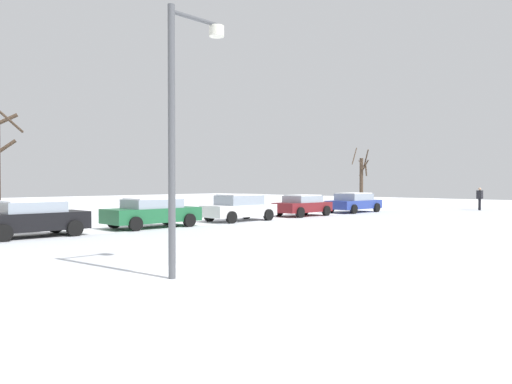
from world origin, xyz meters
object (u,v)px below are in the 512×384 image
Objects in this scene: parked_car_blue at (354,202)px; pedestrian_crossing at (480,197)px; parked_car_black at (31,218)px; parked_car_green at (152,212)px; street_lamp at (181,115)px; parked_car_maroon at (303,205)px; parked_car_white at (239,207)px.

parked_car_blue is 2.57× the size of pedestrian_crossing.
pedestrian_crossing reaches higher than parked_car_black.
parked_car_green reaches higher than parked_car_blue.
street_lamp is 20.74m from parked_car_maroon.
parked_car_green is 1.06× the size of parked_car_white.
parked_car_black is 2.36× the size of pedestrian_crossing.
parked_car_black reaches higher than parked_car_blue.
parked_car_white reaches higher than parked_car_black.
parked_car_maroon is 0.90× the size of parked_car_blue.
parked_car_black is at bearing -179.97° from parked_car_green.
parked_car_blue is (5.57, -0.18, 0.02)m from parked_car_maroon.
street_lamp reaches higher than parked_car_maroon.
parked_car_black is at bearing 85.40° from street_lamp.
street_lamp is 32.49m from pedestrian_crossing.
parked_car_white is at bearing -1.22° from parked_car_green.
pedestrian_crossing is (25.56, -5.75, 0.28)m from parked_car_green.
parked_car_black is at bearing 179.27° from parked_car_blue.
parked_car_blue reaches higher than parked_car_maroon.
parked_car_maroon is 5.57m from parked_car_blue.
parked_car_white is at bearing 164.26° from pedestrian_crossing.
parked_car_green is (5.57, 0.00, -0.02)m from parked_car_black.
parked_car_green is at bearing 0.03° from parked_car_black.
parked_car_green reaches higher than parked_car_maroon.
parked_car_blue is at bearing -1.81° from parked_car_maroon.
pedestrian_crossing is (14.43, -5.64, 0.32)m from parked_car_maroon.
parked_car_black is at bearing 179.63° from parked_car_maroon.
parked_car_black is 0.92× the size of parked_car_blue.
parked_car_white is 5.57m from parked_car_maroon.
parked_car_black reaches higher than parked_car_maroon.
parked_car_green is 26.20m from pedestrian_crossing.
parked_car_blue is at bearing 24.30° from street_lamp.
parked_car_white reaches higher than parked_car_maroon.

